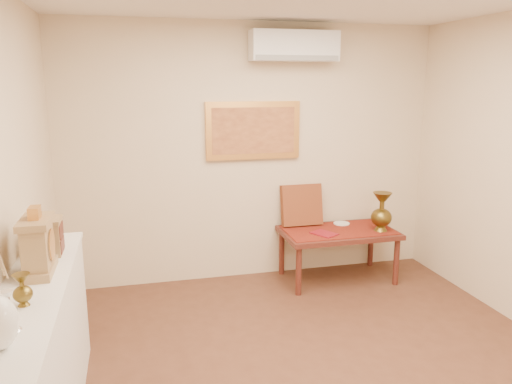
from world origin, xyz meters
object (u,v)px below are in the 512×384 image
object	(u,v)px
low_table	(338,236)
display_ledge	(41,364)
wooden_chest	(50,236)
brass_urn_tall	(382,208)
mantel_clock	(38,245)

from	to	relation	value
low_table	display_ledge	bearing A→B (deg)	-144.90
display_ledge	wooden_chest	xyz separation A→B (m)	(0.03, 0.53, 0.61)
brass_urn_tall	display_ledge	size ratio (longest dim) A/B	0.25
mantel_clock	wooden_chest	bearing A→B (deg)	88.13
mantel_clock	low_table	distance (m)	3.22
mantel_clock	low_table	bearing A→B (deg)	32.48
brass_urn_tall	wooden_chest	distance (m)	3.31
display_ledge	low_table	bearing A→B (deg)	35.10
low_table	wooden_chest	bearing A→B (deg)	-153.02
mantel_clock	low_table	size ratio (longest dim) A/B	0.34
brass_urn_tall	mantel_clock	bearing A→B (deg)	-153.19
brass_urn_tall	mantel_clock	xyz separation A→B (m)	(-3.08, -1.56, 0.35)
display_ledge	wooden_chest	bearing A→B (deg)	87.12
brass_urn_tall	mantel_clock	size ratio (longest dim) A/B	1.22
display_ledge	low_table	world-z (taller)	display_ledge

